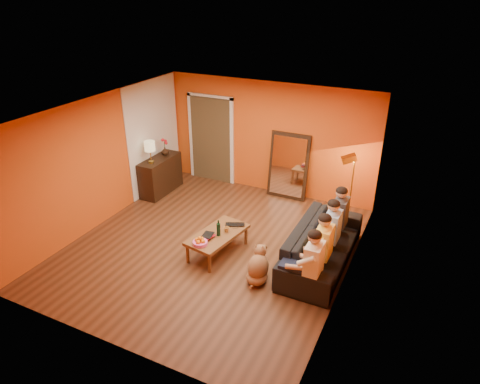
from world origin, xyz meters
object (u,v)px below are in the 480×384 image
at_px(person_mid_right, 332,231).
at_px(tumbler, 226,230).
at_px(floor_lamp, 351,190).
at_px(person_far_right, 340,217).
at_px(sofa, 322,245).
at_px(mirror_frame, 289,166).
at_px(laptop, 235,226).
at_px(sideboard, 161,175).
at_px(table_lamp, 150,152).
at_px(vase, 165,151).
at_px(dog, 258,265).
at_px(coffee_table, 218,243).
at_px(wine_bottle, 218,228).
at_px(person_far_left, 313,265).
at_px(person_mid_left, 323,247).

height_order(person_mid_right, tumbler, person_mid_right).
xyz_separation_m(floor_lamp, person_mid_right, (0.03, -1.57, -0.11)).
xyz_separation_m(person_mid_right, person_far_right, (0.00, 0.55, 0.00)).
distance_m(sofa, person_mid_right, 0.31).
bearing_deg(sofa, floor_lamp, -3.42).
distance_m(mirror_frame, laptop, 2.46).
height_order(sideboard, table_lamp, table_lamp).
distance_m(mirror_frame, tumbler, 2.68).
bearing_deg(person_mid_right, person_far_right, 90.00).
bearing_deg(tumbler, person_far_right, 31.23).
bearing_deg(vase, dog, -34.65).
height_order(coffee_table, floor_lamp, floor_lamp).
bearing_deg(laptop, wine_bottle, -132.75).
xyz_separation_m(table_lamp, sofa, (4.24, -0.84, -0.75)).
bearing_deg(person_mid_right, tumbler, -163.26).
distance_m(mirror_frame, wine_bottle, 2.85).
bearing_deg(coffee_table, sideboard, 154.95).
relative_size(dog, vase, 3.46).
bearing_deg(table_lamp, person_far_right, -2.45).
xyz_separation_m(coffee_table, vase, (-2.45, 1.95, 0.73)).
bearing_deg(sideboard, table_lamp, -90.00).
xyz_separation_m(person_far_left, person_far_right, (0.00, 1.65, 0.00)).
distance_m(sofa, laptop, 1.63).
bearing_deg(mirror_frame, dog, -78.40).
distance_m(person_far_right, tumbler, 2.11).
xyz_separation_m(person_mid_right, laptop, (-1.74, -0.31, -0.18)).
xyz_separation_m(person_far_right, tumbler, (-1.80, -1.09, -0.14)).
relative_size(floor_lamp, person_far_left, 1.18).
relative_size(table_lamp, coffee_table, 0.42).
xyz_separation_m(wine_bottle, laptop, (0.13, 0.40, -0.14)).
relative_size(sofa, coffee_table, 1.97).
height_order(mirror_frame, sideboard, mirror_frame).
relative_size(person_far_right, laptop, 3.44).
bearing_deg(person_mid_right, coffee_table, -160.99).
xyz_separation_m(tumbler, vase, (-2.57, 1.83, 0.48)).
distance_m(person_far_left, person_mid_left, 0.55).
bearing_deg(person_mid_left, person_far_right, 90.00).
bearing_deg(person_far_left, laptop, 155.63).
bearing_deg(person_far_left, dog, 179.87).
bearing_deg(person_mid_left, coffee_table, -176.68).
relative_size(dog, wine_bottle, 2.10).
bearing_deg(sofa, wine_bottle, 109.36).
bearing_deg(laptop, person_far_right, 1.60).
bearing_deg(wine_bottle, person_mid_right, 20.83).
bearing_deg(mirror_frame, table_lamp, -153.68).
distance_m(coffee_table, laptop, 0.45).
bearing_deg(table_lamp, person_mid_left, -16.41).
bearing_deg(laptop, sofa, -17.26).
xyz_separation_m(sideboard, person_mid_left, (4.37, -1.59, 0.18)).
relative_size(dog, person_mid_right, 0.53).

